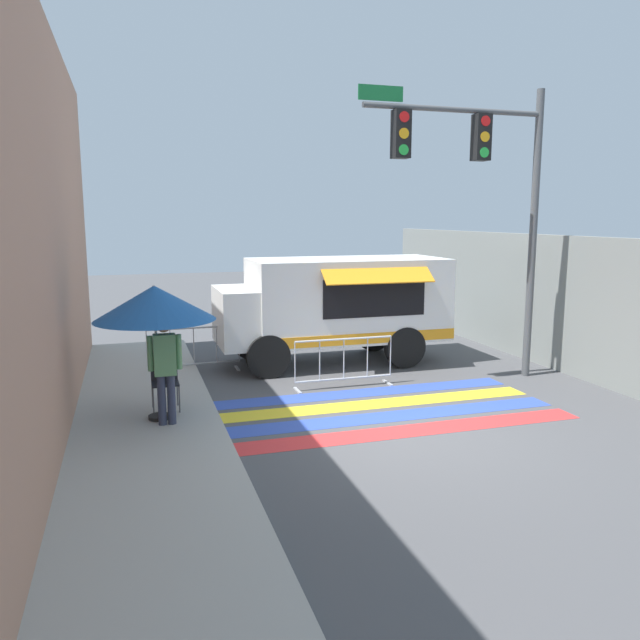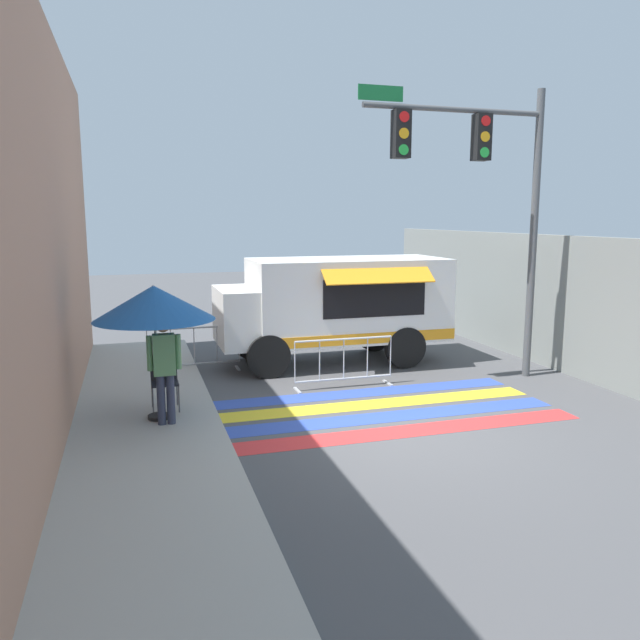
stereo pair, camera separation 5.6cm
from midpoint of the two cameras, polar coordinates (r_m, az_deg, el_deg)
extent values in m
plane|color=#4C4C4F|center=(10.33, 7.40, -10.02)|extent=(60.00, 60.00, 0.00)
cube|color=#A8A59E|center=(9.50, -21.78, -11.95)|extent=(4.40, 16.00, 0.15)
cube|color=tan|center=(8.92, -24.63, 6.98)|extent=(0.25, 16.00, 6.36)
cube|color=gray|center=(15.11, 20.48, 1.55)|extent=(0.20, 16.00, 3.02)
cube|color=red|center=(10.31, 7.46, -10.05)|extent=(6.40, 0.56, 0.01)
cube|color=#334FB2|center=(10.96, 5.80, -8.81)|extent=(6.40, 0.56, 0.01)
cube|color=yellow|center=(11.63, 4.33, -7.71)|extent=(6.40, 0.56, 0.01)
cube|color=#334FB2|center=(12.31, 3.03, -6.72)|extent=(6.40, 0.56, 0.01)
cube|color=white|center=(14.69, 2.40, 1.96)|extent=(4.53, 2.08, 1.89)
cube|color=white|center=(14.14, -6.28, 0.36)|extent=(1.60, 1.91, 1.28)
cube|color=#1E232D|center=(13.98, -9.32, 1.51)|extent=(0.06, 1.66, 0.49)
cube|color=black|center=(13.79, 4.92, 2.03)|extent=(2.40, 0.03, 0.85)
cube|color=orange|center=(13.54, 5.27, 4.05)|extent=(2.50, 0.43, 0.31)
cube|color=orange|center=(13.84, 3.83, -1.73)|extent=(4.53, 0.01, 0.24)
cylinder|color=black|center=(13.39, -4.88, -3.34)|extent=(0.95, 0.22, 0.95)
cylinder|color=black|center=(15.22, -6.42, -1.80)|extent=(0.95, 0.22, 0.95)
cylinder|color=black|center=(14.39, 7.66, -2.49)|extent=(0.95, 0.22, 0.95)
cylinder|color=black|center=(16.11, 4.81, -1.15)|extent=(0.95, 0.22, 0.95)
cylinder|color=#515456|center=(13.97, 18.77, 7.16)|extent=(0.16, 0.16, 5.99)
cylinder|color=#515456|center=(13.09, 12.14, 18.29)|extent=(3.87, 0.11, 0.11)
cube|color=black|center=(13.28, 14.40, 15.85)|extent=(0.32, 0.28, 0.90)
cylinder|color=red|center=(13.20, 14.79, 17.19)|extent=(0.20, 0.02, 0.20)
cylinder|color=#F2A519|center=(13.16, 14.73, 15.90)|extent=(0.20, 0.02, 0.20)
cylinder|color=green|center=(13.13, 14.67, 14.60)|extent=(0.20, 0.02, 0.20)
cube|color=black|center=(12.48, 7.27, 16.50)|extent=(0.32, 0.28, 0.90)
cylinder|color=red|center=(12.39, 7.58, 17.94)|extent=(0.20, 0.02, 0.20)
cylinder|color=#F2A519|center=(12.35, 7.55, 16.56)|extent=(0.20, 0.02, 0.20)
cylinder|color=green|center=(12.32, 7.52, 15.18)|extent=(0.20, 0.02, 0.20)
cube|color=#197238|center=(12.43, 5.44, 19.96)|extent=(0.90, 0.02, 0.28)
cylinder|color=black|center=(10.70, -14.60, -8.57)|extent=(0.36, 0.36, 0.06)
cylinder|color=#B2B2B7|center=(10.43, -14.85, -2.96)|extent=(0.04, 0.04, 2.20)
cone|color=#1E59A5|center=(10.28, -15.04, 1.53)|extent=(1.93, 1.93, 0.56)
cylinder|color=#4C4C51|center=(10.87, -15.13, -7.22)|extent=(0.02, 0.02, 0.46)
cylinder|color=#4C4C51|center=(10.88, -12.87, -7.09)|extent=(0.02, 0.02, 0.46)
cylinder|color=#4C4C51|center=(11.27, -15.21, -6.61)|extent=(0.02, 0.02, 0.46)
cylinder|color=#4C4C51|center=(11.29, -13.04, -6.50)|extent=(0.02, 0.02, 0.46)
cube|color=black|center=(11.01, -14.11, -5.63)|extent=(0.45, 0.45, 0.03)
cube|color=black|center=(11.16, -14.22, -4.21)|extent=(0.45, 0.03, 0.43)
cylinder|color=#2D3347|center=(10.29, -14.42, -7.10)|extent=(0.13, 0.13, 0.81)
cylinder|color=#2D3347|center=(10.30, -13.58, -7.06)|extent=(0.13, 0.13, 0.81)
cube|color=#598C59|center=(10.11, -14.17, -3.09)|extent=(0.34, 0.20, 0.66)
cylinder|color=#598C59|center=(10.10, -15.42, -2.98)|extent=(0.09, 0.09, 0.56)
cylinder|color=#598C59|center=(10.12, -12.93, -2.85)|extent=(0.09, 0.09, 0.56)
sphere|color=#9E7051|center=(10.02, -14.27, -0.46)|extent=(0.23, 0.23, 0.23)
cylinder|color=#B7BABF|center=(12.51, 2.08, -1.76)|extent=(2.04, 0.04, 0.04)
cylinder|color=#B7BABF|center=(12.70, 2.05, -5.37)|extent=(2.04, 0.04, 0.04)
cylinder|color=#B7BABF|center=(12.31, -2.44, -3.89)|extent=(0.02, 0.02, 0.82)
cylinder|color=#B7BABF|center=(12.44, -0.16, -3.74)|extent=(0.02, 0.02, 0.82)
cylinder|color=#B7BABF|center=(12.60, 2.06, -3.58)|extent=(0.02, 0.02, 0.82)
cylinder|color=#B7BABF|center=(12.77, 4.23, -3.42)|extent=(0.02, 0.02, 0.82)
cylinder|color=#B7BABF|center=(12.96, 6.34, -3.26)|extent=(0.02, 0.02, 0.82)
cube|color=#B7BABF|center=(12.46, -2.20, -6.46)|extent=(0.06, 0.44, 0.03)
cube|color=#B7BABF|center=(13.08, 6.09, -5.74)|extent=(0.06, 0.44, 0.03)
cylinder|color=#B7BABF|center=(14.04, -11.63, -0.71)|extent=(2.01, 0.04, 0.04)
cylinder|color=#B7BABF|center=(14.20, -11.52, -3.95)|extent=(2.01, 0.04, 0.04)
cylinder|color=#B7BABF|center=(14.06, -15.66, -2.55)|extent=(0.02, 0.02, 0.82)
cylinder|color=#B7BABF|center=(14.08, -13.61, -2.45)|extent=(0.02, 0.02, 0.82)
cylinder|color=#B7BABF|center=(14.12, -11.57, -2.34)|extent=(0.02, 0.02, 0.82)
cylinder|color=#B7BABF|center=(14.17, -9.54, -2.23)|extent=(0.02, 0.02, 0.82)
cylinder|color=#B7BABF|center=(14.24, -7.54, -2.13)|extent=(0.02, 0.02, 0.82)
cube|color=#B7BABF|center=(14.19, -15.35, -4.82)|extent=(0.06, 0.44, 0.03)
cube|color=#B7BABF|center=(14.36, -7.68, -4.39)|extent=(0.06, 0.44, 0.03)
camera|label=1|loc=(0.03, -90.13, -0.02)|focal=35.00mm
camera|label=2|loc=(0.03, 89.87, 0.02)|focal=35.00mm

